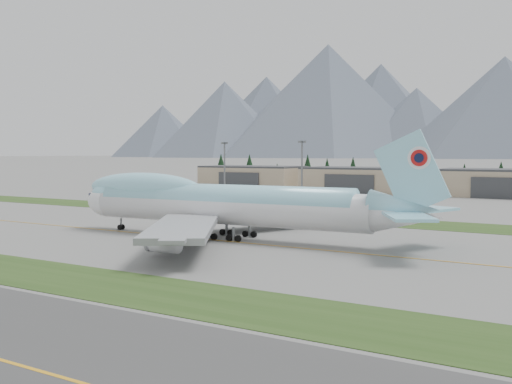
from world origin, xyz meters
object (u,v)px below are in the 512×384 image
Objects in this scene: service_vehicle_b at (398,198)px; boeing_747_freighter at (222,203)px; service_vehicle_a at (289,192)px; hangar_center at (360,179)px; hangar_right at (507,183)px; hangar_left at (253,177)px.

boeing_747_freighter is at bearing -149.14° from service_vehicle_b.
service_vehicle_a is 49.66m from service_vehicle_b.
hangar_center and hangar_right have the same top height.
hangar_left is 115.00m from hangar_right.
hangar_right is at bearing -23.40° from service_vehicle_b.
service_vehicle_a is at bearing -34.04° from hangar_left.
service_vehicle_b is (24.64, -25.38, -5.39)m from hangar_center.
hangar_center reaches higher than service_vehicle_a.
hangar_center is 1.00× the size of hangar_right.
boeing_747_freighter is at bearing -95.09° from service_vehicle_a.
hangar_right is at bearing 73.84° from boeing_747_freighter.
hangar_right reaches higher than service_vehicle_b.
hangar_center is at bearing 180.00° from hangar_right.
hangar_left is 55.00m from hangar_center.
hangar_right is at bearing 0.00° from hangar_center.
boeing_747_freighter is 135.52m from service_vehicle_a.
hangar_left is at bearing 103.26° from service_vehicle_b.
hangar_left reaches higher than service_vehicle_a.
hangar_left and hangar_center have the same top height.
service_vehicle_b is at bearing -45.85° from hangar_center.
hangar_left is at bearing 119.52° from service_vehicle_a.
hangar_right reaches higher than service_vehicle_a.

